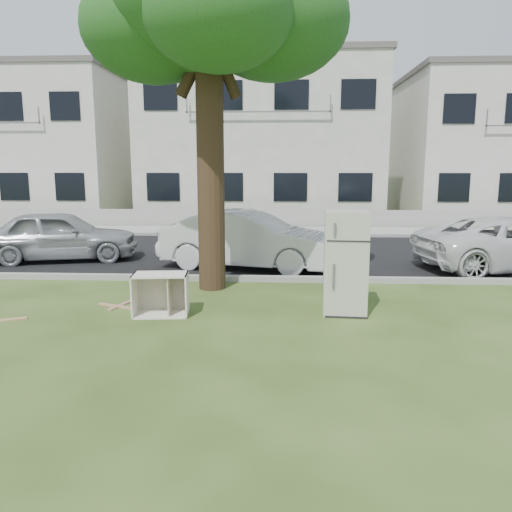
{
  "coord_description": "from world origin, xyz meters",
  "views": [
    {
      "loc": [
        0.99,
        -8.06,
        2.43
      ],
      "look_at": [
        0.55,
        0.6,
        0.89
      ],
      "focal_mm": 35.0,
      "sensor_mm": 36.0,
      "label": 1
    }
  ],
  "objects_px": {
    "cabinet": "(161,294)",
    "car_left": "(60,235)",
    "fridge": "(345,263)",
    "car_center": "(248,240)"
  },
  "relations": [
    {
      "from": "fridge",
      "to": "car_center",
      "type": "bearing_deg",
      "value": 120.96
    },
    {
      "from": "fridge",
      "to": "car_left",
      "type": "bearing_deg",
      "value": 150.94
    },
    {
      "from": "cabinet",
      "to": "car_left",
      "type": "relative_size",
      "value": 0.23
    },
    {
      "from": "cabinet",
      "to": "car_center",
      "type": "bearing_deg",
      "value": 67.42
    },
    {
      "from": "fridge",
      "to": "cabinet",
      "type": "xyz_separation_m",
      "value": [
        -3.07,
        -0.27,
        -0.51
      ]
    },
    {
      "from": "fridge",
      "to": "car_left",
      "type": "distance_m",
      "value": 8.21
    },
    {
      "from": "fridge",
      "to": "cabinet",
      "type": "relative_size",
      "value": 1.92
    },
    {
      "from": "fridge",
      "to": "car_left",
      "type": "xyz_separation_m",
      "value": [
        -6.88,
        4.47,
        -0.19
      ]
    },
    {
      "from": "cabinet",
      "to": "car_center",
      "type": "relative_size",
      "value": 0.21
    },
    {
      "from": "cabinet",
      "to": "car_left",
      "type": "xyz_separation_m",
      "value": [
        -3.81,
        4.74,
        0.32
      ]
    }
  ]
}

